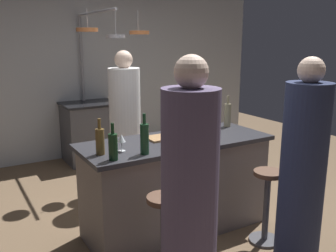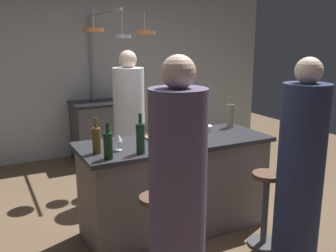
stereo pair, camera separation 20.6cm
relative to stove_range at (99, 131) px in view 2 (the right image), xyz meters
name	(u,v)px [view 2 (the right image)]	position (x,y,z in m)	size (l,w,h in m)	color
ground_plane	(175,228)	(0.00, -2.45, -0.45)	(9.00, 9.00, 0.00)	brown
back_wall	(90,72)	(0.00, 0.40, 0.85)	(6.40, 0.16, 2.60)	#B2B7BC
kitchen_island	(175,185)	(0.00, -2.45, 0.01)	(1.80, 0.72, 0.90)	slate
stove_range	(99,131)	(0.00, 0.00, 0.00)	(0.80, 0.64, 0.89)	#47474C
chef	(129,129)	(-0.06, -1.43, 0.34)	(0.36, 0.36, 1.69)	white
bar_stool_left	(157,234)	(-0.49, -3.07, -0.07)	(0.28, 0.28, 0.68)	#4C4C51
guest_left	(178,202)	(-0.53, -3.46, 0.35)	(0.36, 0.36, 1.73)	#594C6B
bar_stool_right	(265,206)	(0.57, -3.07, -0.07)	(0.28, 0.28, 0.68)	#4C4C51
guest_right	(300,174)	(0.59, -3.41, 0.34)	(0.36, 0.36, 1.69)	#262D4C
overhead_pot_rack	(109,49)	(0.02, -0.54, 1.23)	(0.90, 1.40, 2.17)	gray
potted_plant	(255,149)	(1.82, -1.46, -0.15)	(0.36, 0.36, 0.52)	brown
cutting_board	(163,137)	(-0.08, -2.35, 0.46)	(0.32, 0.22, 0.02)	#997047
pepper_mill	(174,132)	(-0.08, -2.56, 0.56)	(0.05, 0.05, 0.21)	#382319
wine_bottle_amber	(97,140)	(-0.77, -2.52, 0.57)	(0.07, 0.07, 0.30)	brown
wine_bottle_white	(230,115)	(0.75, -2.27, 0.58)	(0.07, 0.07, 0.33)	gray
wine_bottle_red	(108,145)	(-0.73, -2.71, 0.56)	(0.07, 0.07, 0.29)	#143319
wine_bottle_green	(140,138)	(-0.45, -2.69, 0.58)	(0.07, 0.07, 0.33)	#193D23
wine_glass_near_right_guest	(118,138)	(-0.58, -2.53, 0.56)	(0.07, 0.07, 0.15)	silver
wine_glass_by_chef	(172,122)	(0.11, -2.18, 0.56)	(0.07, 0.07, 0.15)	silver
mixing_bowl_ceramic	(205,128)	(0.43, -2.29, 0.48)	(0.14, 0.14, 0.06)	silver
mixing_bowl_wooden	(189,139)	(0.08, -2.56, 0.48)	(0.17, 0.17, 0.06)	brown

